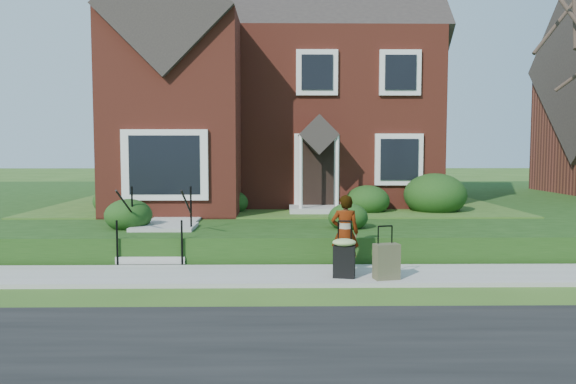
{
  "coord_description": "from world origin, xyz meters",
  "views": [
    {
      "loc": [
        0.12,
        -10.36,
        2.41
      ],
      "look_at": [
        0.31,
        2.0,
        1.46
      ],
      "focal_mm": 35.0,
      "sensor_mm": 36.0,
      "label": 1
    }
  ],
  "objects_px": {
    "suitcase_black": "(344,256)",
    "suitcase_olive": "(386,261)",
    "front_steps": "(160,237)",
    "woman": "(345,233)"
  },
  "relations": [
    {
      "from": "front_steps",
      "to": "woman",
      "type": "height_order",
      "value": "front_steps"
    },
    {
      "from": "woman",
      "to": "suitcase_olive",
      "type": "bearing_deg",
      "value": 135.51
    },
    {
      "from": "woman",
      "to": "suitcase_black",
      "type": "bearing_deg",
      "value": 86.64
    },
    {
      "from": "woman",
      "to": "suitcase_olive",
      "type": "height_order",
      "value": "woman"
    },
    {
      "from": "front_steps",
      "to": "suitcase_black",
      "type": "bearing_deg",
      "value": -30.21
    },
    {
      "from": "woman",
      "to": "suitcase_olive",
      "type": "xyz_separation_m",
      "value": [
        0.66,
        -0.76,
        -0.41
      ]
    },
    {
      "from": "suitcase_olive",
      "to": "suitcase_black",
      "type": "bearing_deg",
      "value": 156.57
    },
    {
      "from": "suitcase_black",
      "to": "front_steps",
      "type": "bearing_deg",
      "value": 161.67
    },
    {
      "from": "suitcase_black",
      "to": "suitcase_olive",
      "type": "height_order",
      "value": "suitcase_black"
    },
    {
      "from": "suitcase_olive",
      "to": "woman",
      "type": "bearing_deg",
      "value": 117.77
    }
  ]
}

